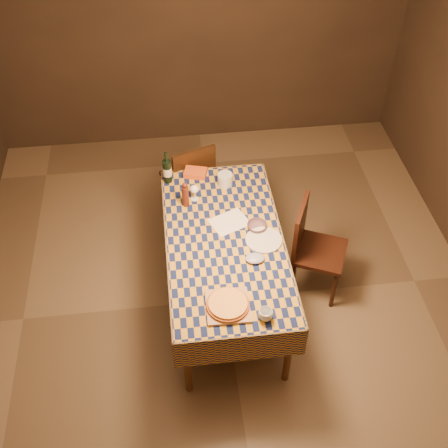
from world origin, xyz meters
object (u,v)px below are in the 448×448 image
(wine_bottle, at_px, (167,171))
(cutting_board, at_px, (228,306))
(chair_far, at_px, (190,178))
(pizza, at_px, (228,304))
(dining_table, at_px, (225,246))
(chair_right, at_px, (311,244))
(white_plate, at_px, (264,240))
(bowl, at_px, (257,226))

(wine_bottle, bearing_deg, cutting_board, -76.18)
(chair_far, bearing_deg, pizza, -85.33)
(pizza, xyz_separation_m, wine_bottle, (-0.35, 1.43, 0.08))
(dining_table, relative_size, chair_right, 1.98)
(chair_far, distance_m, chair_right, 1.37)
(white_plate, xyz_separation_m, chair_right, (0.45, 0.14, -0.26))
(bowl, bearing_deg, dining_table, -160.76)
(wine_bottle, bearing_deg, bowl, -44.90)
(cutting_board, bearing_deg, dining_table, 84.93)
(dining_table, relative_size, bowl, 11.57)
(cutting_board, xyz_separation_m, bowl, (0.33, 0.75, 0.02))
(cutting_board, relative_size, bowl, 1.94)
(wine_bottle, distance_m, white_plate, 1.10)
(dining_table, bearing_deg, cutting_board, -95.07)
(dining_table, xyz_separation_m, bowl, (0.27, 0.10, 0.10))
(pizza, bearing_deg, chair_right, 42.69)
(white_plate, relative_size, chair_right, 0.31)
(wine_bottle, height_order, chair_right, wine_bottle)
(pizza, distance_m, chair_far, 1.77)
(chair_far, bearing_deg, bowl, -64.35)
(dining_table, distance_m, pizza, 0.67)
(white_plate, xyz_separation_m, chair_far, (-0.51, 1.13, -0.26))
(cutting_board, height_order, pizza, pizza)
(cutting_board, distance_m, chair_far, 1.76)
(dining_table, xyz_separation_m, chair_far, (-0.20, 1.08, -0.17))
(dining_table, relative_size, pizza, 5.41)
(dining_table, distance_m, bowl, 0.31)
(bowl, xyz_separation_m, wine_bottle, (-0.68, 0.68, 0.09))
(cutting_board, relative_size, wine_bottle, 0.99)
(pizza, relative_size, bowl, 2.14)
(cutting_board, bearing_deg, pizza, 0.00)
(cutting_board, relative_size, pizza, 0.91)
(wine_bottle, xyz_separation_m, chair_right, (1.17, -0.68, -0.36))
(pizza, bearing_deg, bowl, 66.18)
(pizza, bearing_deg, wine_bottle, 103.82)
(pizza, bearing_deg, chair_far, 94.67)
(chair_far, relative_size, chair_right, 1.00)
(wine_bottle, height_order, chair_far, wine_bottle)
(bowl, bearing_deg, chair_far, 115.65)
(chair_far, bearing_deg, chair_right, -45.97)
(cutting_board, relative_size, chair_far, 0.33)
(cutting_board, height_order, chair_far, chair_far)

